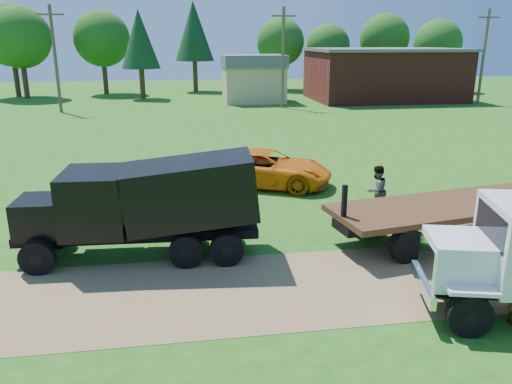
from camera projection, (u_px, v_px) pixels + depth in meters
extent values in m
plane|color=#1D5A13|center=(326.00, 284.00, 13.20)|extent=(140.00, 140.00, 0.00)
cube|color=olive|center=(326.00, 284.00, 13.20)|extent=(120.00, 4.20, 0.01)
cylinder|color=black|center=(470.00, 315.00, 10.82)|extent=(1.03, 0.54, 0.98)
cylinder|color=black|center=(470.00, 315.00, 10.82)|extent=(0.41, 0.40, 0.34)
cylinder|color=black|center=(446.00, 275.00, 12.64)|extent=(1.03, 0.54, 0.98)
cylinder|color=black|center=(446.00, 275.00, 12.64)|extent=(0.41, 0.40, 0.34)
cube|color=silver|center=(463.00, 259.00, 11.46)|extent=(1.92, 1.86, 1.07)
cube|color=white|center=(427.00, 259.00, 11.55)|extent=(0.39, 1.31, 0.89)
cube|color=white|center=(423.00, 284.00, 11.73)|extent=(0.62, 2.02, 0.27)
cube|color=black|center=(491.00, 225.00, 11.17)|extent=(0.47, 1.74, 0.76)
cube|color=silver|center=(473.00, 291.00, 10.65)|extent=(1.13, 0.65, 0.09)
cube|color=silver|center=(448.00, 254.00, 12.47)|extent=(1.13, 0.65, 0.09)
cube|color=black|center=(139.00, 234.00, 14.75)|extent=(7.09, 1.22, 0.26)
cylinder|color=black|center=(37.00, 258.00, 13.67)|extent=(0.98, 0.35, 0.97)
cylinder|color=black|center=(37.00, 258.00, 13.67)|extent=(0.35, 0.34, 0.34)
cylinder|color=black|center=(56.00, 233.00, 15.43)|extent=(0.98, 0.35, 0.97)
cylinder|color=black|center=(56.00, 233.00, 15.43)|extent=(0.35, 0.34, 0.34)
cylinder|color=black|center=(186.00, 251.00, 14.08)|extent=(0.98, 0.35, 0.97)
cylinder|color=black|center=(186.00, 251.00, 14.08)|extent=(0.35, 0.34, 0.34)
cylinder|color=black|center=(188.00, 228.00, 15.84)|extent=(0.98, 0.35, 0.97)
cylinder|color=black|center=(188.00, 228.00, 15.84)|extent=(0.35, 0.34, 0.34)
cylinder|color=black|center=(227.00, 250.00, 14.19)|extent=(0.98, 0.35, 0.97)
cylinder|color=black|center=(227.00, 250.00, 14.19)|extent=(0.35, 0.34, 0.34)
cylinder|color=black|center=(224.00, 226.00, 15.95)|extent=(0.98, 0.35, 0.97)
cylinder|color=black|center=(224.00, 226.00, 15.95)|extent=(0.35, 0.34, 0.34)
cube|color=black|center=(47.00, 216.00, 14.30)|extent=(1.66, 1.57, 1.06)
cube|color=white|center=(18.00, 218.00, 14.24)|extent=(0.13, 1.32, 0.88)
cube|color=black|center=(96.00, 201.00, 14.33)|extent=(1.86, 2.20, 1.76)
cube|color=black|center=(63.00, 189.00, 14.12)|extent=(0.13, 1.76, 0.71)
cube|color=black|center=(191.00, 191.00, 14.53)|extent=(3.96, 2.30, 2.14)
imported|color=orange|center=(267.00, 168.00, 21.92)|extent=(6.24, 4.65, 1.58)
cube|color=#391E12|center=(458.00, 205.00, 16.03)|extent=(8.77, 3.96, 0.19)
cube|color=black|center=(457.00, 213.00, 16.11)|extent=(8.52, 2.50, 0.26)
cylinder|color=black|center=(406.00, 245.00, 14.39)|extent=(1.10, 0.50, 1.06)
cylinder|color=black|center=(366.00, 220.00, 16.40)|extent=(1.10, 0.50, 1.06)
cylinder|color=black|center=(495.00, 204.00, 18.02)|extent=(1.10, 0.50, 1.06)
cube|color=black|center=(344.00, 202.00, 14.61)|extent=(0.15, 0.15, 1.06)
imported|color=#999999|center=(376.00, 191.00, 18.18)|extent=(1.12, 1.03, 1.87)
cube|color=maroon|center=(384.00, 76.00, 52.87)|extent=(15.00, 10.00, 5.00)
cube|color=#55565A|center=(386.00, 50.00, 52.09)|extent=(15.40, 10.40, 0.30)
cube|color=tan|center=(254.00, 84.00, 51.04)|extent=(6.00, 5.00, 3.60)
cube|color=#55565A|center=(253.00, 61.00, 50.37)|extent=(6.20, 5.40, 1.20)
cylinder|color=#4E3B2C|center=(55.00, 60.00, 42.91)|extent=(0.28, 0.28, 9.00)
cube|color=#4E3B2C|center=(50.00, 14.00, 41.82)|extent=(2.20, 0.14, 0.14)
cylinder|color=#4E3B2C|center=(283.00, 59.00, 45.82)|extent=(0.28, 0.28, 9.00)
cube|color=#4E3B2C|center=(284.00, 16.00, 44.73)|extent=(2.20, 0.14, 0.14)
cylinder|color=#4E3B2C|center=(483.00, 57.00, 48.72)|extent=(0.28, 0.28, 9.00)
cube|color=#4E3B2C|center=(489.00, 17.00, 47.63)|extent=(2.20, 0.14, 0.14)
cylinder|color=#352516|center=(26.00, 82.00, 54.16)|extent=(0.56, 0.56, 3.45)
sphere|color=#164D13|center=(19.00, 37.00, 52.79)|extent=(6.50, 6.50, 6.50)
cylinder|color=#352516|center=(105.00, 79.00, 58.58)|extent=(0.56, 0.56, 3.37)
sphere|color=#164D13|center=(102.00, 39.00, 57.24)|extent=(6.36, 6.36, 6.36)
cylinder|color=#352516|center=(195.00, 76.00, 61.22)|extent=(0.56, 0.56, 3.73)
cone|color=black|center=(194.00, 31.00, 59.67)|extent=(4.69, 4.69, 6.92)
cylinder|color=#352516|center=(280.00, 77.00, 63.57)|extent=(0.56, 0.56, 3.15)
sphere|color=#164D13|center=(280.00, 42.00, 62.32)|extent=(5.94, 5.94, 5.94)
cylinder|color=#352516|center=(327.00, 78.00, 63.95)|extent=(0.56, 0.56, 2.88)
sphere|color=#164D13|center=(328.00, 46.00, 62.81)|extent=(5.43, 5.43, 5.43)
cylinder|color=#352516|center=(434.00, 78.00, 62.14)|extent=(0.56, 0.56, 3.06)
sphere|color=#164D13|center=(438.00, 44.00, 60.92)|extent=(5.77, 5.77, 5.77)
cylinder|color=#352516|center=(142.00, 84.00, 53.68)|extent=(0.56, 0.56, 3.25)
cone|color=black|center=(139.00, 39.00, 52.33)|extent=(4.09, 4.09, 6.04)
cylinder|color=#352516|center=(382.00, 75.00, 66.26)|extent=(0.56, 0.56, 3.39)
sphere|color=#164D13|center=(384.00, 38.00, 64.91)|extent=(6.38, 6.38, 6.38)
cylinder|color=#352516|center=(17.00, 81.00, 55.34)|extent=(0.56, 0.56, 3.58)
sphere|color=#164D13|center=(10.00, 35.00, 53.91)|extent=(6.76, 6.76, 6.76)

